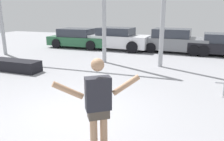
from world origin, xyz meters
TOP-DOWN VIEW (x-y plane):
  - ground_plane at (0.00, 0.00)m, footprint 36.00×36.00m
  - skateboarder at (1.08, -1.11)m, footprint 1.30×0.94m
  - grind_box at (-4.32, 2.78)m, footprint 2.26×0.75m
  - parked_car_green at (-4.69, 9.26)m, footprint 4.12×2.03m
  - parked_car_white at (-1.86, 9.27)m, footprint 4.10×2.15m
  - parked_car_grey at (1.63, 9.58)m, footprint 4.03×2.22m

SIDE VIEW (x-z plane):
  - ground_plane at x=0.00m, z-range 0.00..0.00m
  - grind_box at x=-4.32m, z-range 0.00..0.46m
  - parked_car_green at x=-4.69m, z-range -0.02..1.27m
  - parked_car_grey at x=1.63m, z-range -0.03..1.38m
  - parked_car_white at x=-1.86m, z-range -0.01..1.40m
  - skateboarder at x=1.08m, z-range 0.09..1.80m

